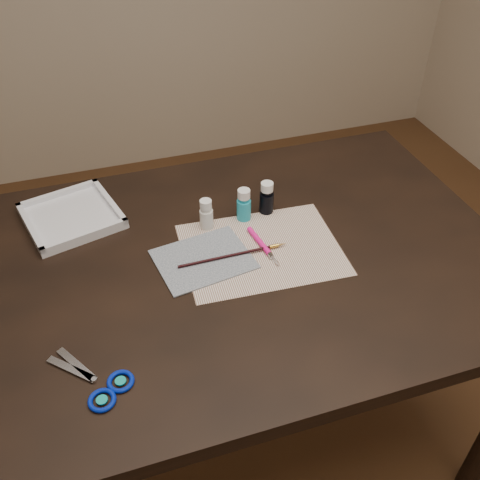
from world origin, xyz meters
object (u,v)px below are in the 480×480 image
object	(u,v)px
paper	(261,249)
paint_bottle_navy	(267,198)
canvas	(203,259)
paint_bottle_cyan	(244,205)
paint_bottle_white	(206,214)
scissors	(84,378)
palette_tray	(71,216)

from	to	relation	value
paper	paint_bottle_navy	xyz separation A→B (m)	(0.06, 0.14, 0.04)
canvas	paint_bottle_navy	xyz separation A→B (m)	(0.21, 0.14, 0.04)
canvas	paint_bottle_cyan	world-z (taller)	paint_bottle_cyan
paint_bottle_white	scissors	bearing A→B (deg)	-132.02
paint_bottle_white	scissors	distance (m)	0.51
paint_bottle_navy	scissors	xyz separation A→B (m)	(-0.51, -0.39, -0.04)
canvas	paint_bottle_cyan	size ratio (longest dim) A/B	2.43
canvas	paint_bottle_white	distance (m)	0.13
paper	scissors	xyz separation A→B (m)	(-0.44, -0.25, 0.00)
paint_bottle_white	paint_bottle_navy	world-z (taller)	paint_bottle_navy
palette_tray	paint_bottle_cyan	bearing A→B (deg)	-17.17
scissors	paint_bottle_cyan	bearing A→B (deg)	-94.94
paint_bottle_white	scissors	world-z (taller)	paint_bottle_white
scissors	paper	bearing A→B (deg)	-106.22
paint_bottle_navy	scissors	world-z (taller)	paint_bottle_navy
palette_tray	paint_bottle_white	bearing A→B (deg)	-22.86
paint_bottle_cyan	palette_tray	distance (m)	0.45
paint_bottle_navy	paper	bearing A→B (deg)	-114.30
paint_bottle_cyan	paint_bottle_navy	bearing A→B (deg)	9.27
paint_bottle_cyan	canvas	bearing A→B (deg)	-138.59
paper	paint_bottle_cyan	distance (m)	0.14
paint_bottle_navy	palette_tray	bearing A→B (deg)	166.20
canvas	paint_bottle_white	bearing A→B (deg)	71.22
palette_tray	paint_bottle_navy	bearing A→B (deg)	-13.80
canvas	paint_bottle_white	world-z (taller)	paint_bottle_white
paint_bottle_white	paint_bottle_cyan	world-z (taller)	paint_bottle_cyan
scissors	paint_bottle_white	bearing A→B (deg)	-87.94
canvas	palette_tray	size ratio (longest dim) A/B	0.97
canvas	scissors	xyz separation A→B (m)	(-0.30, -0.26, 0.00)
paint_bottle_white	paint_bottle_cyan	bearing A→B (deg)	3.12
paper	paint_bottle_cyan	size ratio (longest dim) A/B	4.23
paint_bottle_white	palette_tray	xyz separation A→B (m)	(-0.33, 0.14, -0.03)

